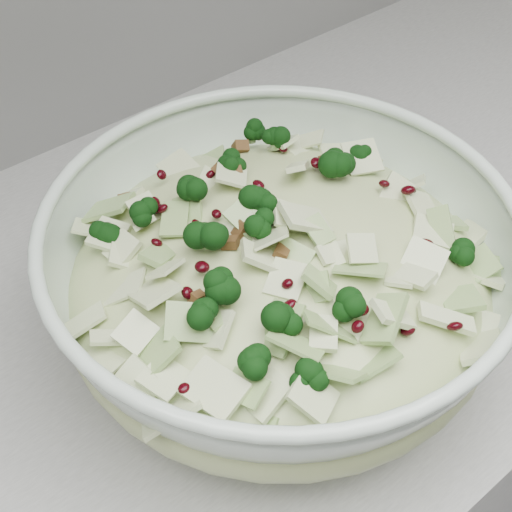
% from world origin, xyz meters
% --- Properties ---
extents(counter, '(3.60, 0.60, 0.90)m').
position_xyz_m(counter, '(0.00, 1.70, 0.45)').
color(counter, '#BABAB5').
rests_on(counter, floor).
extents(mixing_bowl, '(0.37, 0.37, 0.14)m').
position_xyz_m(mixing_bowl, '(-0.11, 1.60, 0.97)').
color(mixing_bowl, silver).
rests_on(mixing_bowl, counter).
extents(salad, '(0.39, 0.39, 0.14)m').
position_xyz_m(salad, '(-0.11, 1.60, 1.00)').
color(salad, beige).
rests_on(salad, mixing_bowl).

